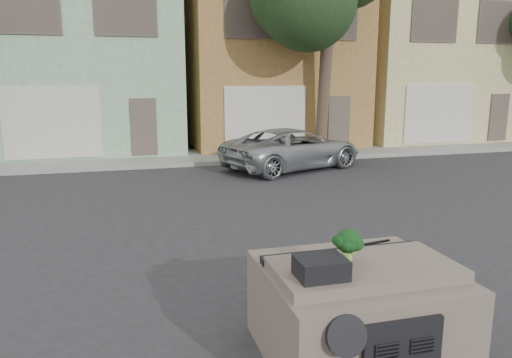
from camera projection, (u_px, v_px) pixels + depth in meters
name	position (u px, v px, depth m)	size (l,w,h in m)	color
ground_plane	(274.00, 260.00, 8.40)	(120.00, 120.00, 0.00)	#303033
sidewalk	(188.00, 158.00, 18.29)	(40.00, 3.00, 0.15)	gray
townhouse_mint	(87.00, 57.00, 20.40)	(7.20, 8.20, 7.55)	#94BC95
townhouse_tan	(263.00, 58.00, 22.35)	(7.20, 8.20, 7.55)	#9F743C
townhouse_beige	(410.00, 60.00, 24.30)	(7.20, 8.20, 7.55)	beige
silver_pickup	(293.00, 169.00, 16.53)	(2.23, 4.85, 1.35)	#A5A9AC
tree_near	(325.00, 41.00, 18.08)	(4.40, 4.00, 8.50)	#1E3518
car_dashboard	(356.00, 307.00, 5.46)	(2.00, 1.80, 1.12)	#716256
instrument_hump	(321.00, 268.00, 4.84)	(0.48, 0.38, 0.20)	black
wiper_arm	(365.00, 244.00, 5.77)	(0.70, 0.03, 0.02)	black
broccoli	(348.00, 246.00, 5.19)	(0.31, 0.31, 0.38)	black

